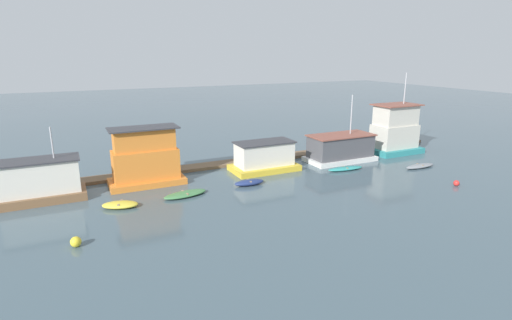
{
  "coord_description": "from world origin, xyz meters",
  "views": [
    {
      "loc": [
        -15.99,
        -34.26,
        11.38
      ],
      "look_at": [
        0.0,
        -1.0,
        1.4
      ],
      "focal_mm": 28.0,
      "sensor_mm": 36.0,
      "label": 1
    }
  ],
  "objects_px": {
    "buoy_yellow": "(76,242)",
    "mooring_post_far_left": "(367,142)",
    "mooring_post_near_right": "(56,184)",
    "mooring_post_far_right": "(383,140)",
    "dinghy_grey": "(420,166)",
    "buoy_red": "(456,183)",
    "houseboat_white": "(340,148)",
    "houseboat_orange": "(146,159)",
    "houseboat_brown": "(40,182)",
    "houseboat_teal": "(395,131)",
    "houseboat_yellow": "(264,157)",
    "dinghy_green": "(185,194)",
    "dinghy_yellow": "(120,205)",
    "dinghy_navy": "(249,182)",
    "dinghy_teal": "(345,169)"
  },
  "relations": [
    {
      "from": "buoy_yellow",
      "to": "mooring_post_far_left",
      "type": "bearing_deg",
      "value": 19.92
    },
    {
      "from": "mooring_post_near_right",
      "to": "mooring_post_far_right",
      "type": "bearing_deg",
      "value": 0.0
    },
    {
      "from": "dinghy_grey",
      "to": "buoy_red",
      "type": "distance_m",
      "value": 5.8
    },
    {
      "from": "houseboat_white",
      "to": "buoy_red",
      "type": "height_order",
      "value": "houseboat_white"
    },
    {
      "from": "houseboat_orange",
      "to": "dinghy_grey",
      "type": "bearing_deg",
      "value": -14.58
    },
    {
      "from": "houseboat_orange",
      "to": "mooring_post_near_right",
      "type": "height_order",
      "value": "houseboat_orange"
    },
    {
      "from": "mooring_post_far_right",
      "to": "buoy_yellow",
      "type": "height_order",
      "value": "mooring_post_far_right"
    },
    {
      "from": "houseboat_orange",
      "to": "houseboat_white",
      "type": "height_order",
      "value": "houseboat_white"
    },
    {
      "from": "houseboat_brown",
      "to": "houseboat_orange",
      "type": "xyz_separation_m",
      "value": [
        8.31,
        0.53,
        0.72
      ]
    },
    {
      "from": "houseboat_brown",
      "to": "mooring_post_far_left",
      "type": "relative_size",
      "value": 3.13
    },
    {
      "from": "houseboat_brown",
      "to": "houseboat_teal",
      "type": "height_order",
      "value": "houseboat_teal"
    },
    {
      "from": "houseboat_white",
      "to": "houseboat_yellow",
      "type": "bearing_deg",
      "value": 177.9
    },
    {
      "from": "dinghy_grey",
      "to": "houseboat_brown",
      "type": "bearing_deg",
      "value": 169.69
    },
    {
      "from": "houseboat_white",
      "to": "dinghy_green",
      "type": "xyz_separation_m",
      "value": [
        -18.22,
        -3.5,
        -1.21
      ]
    },
    {
      "from": "houseboat_white",
      "to": "dinghy_green",
      "type": "height_order",
      "value": "houseboat_white"
    },
    {
      "from": "dinghy_grey",
      "to": "mooring_post_far_left",
      "type": "xyz_separation_m",
      "value": [
        0.25,
        8.34,
        0.85
      ]
    },
    {
      "from": "buoy_red",
      "to": "houseboat_orange",
      "type": "bearing_deg",
      "value": 153.19
    },
    {
      "from": "dinghy_yellow",
      "to": "mooring_post_far_left",
      "type": "height_order",
      "value": "mooring_post_far_left"
    },
    {
      "from": "dinghy_green",
      "to": "buoy_red",
      "type": "relative_size",
      "value": 7.53
    },
    {
      "from": "dinghy_grey",
      "to": "houseboat_yellow",
      "type": "bearing_deg",
      "value": 157.48
    },
    {
      "from": "dinghy_yellow",
      "to": "dinghy_navy",
      "type": "xyz_separation_m",
      "value": [
        11.02,
        0.54,
        0.03
      ]
    },
    {
      "from": "houseboat_brown",
      "to": "dinghy_yellow",
      "type": "relative_size",
      "value": 2.18
    },
    {
      "from": "dinghy_yellow",
      "to": "buoy_red",
      "type": "distance_m",
      "value": 28.41
    },
    {
      "from": "dinghy_navy",
      "to": "dinghy_grey",
      "type": "distance_m",
      "value": 18.19
    },
    {
      "from": "houseboat_orange",
      "to": "buoy_red",
      "type": "relative_size",
      "value": 12.55
    },
    {
      "from": "mooring_post_far_left",
      "to": "dinghy_teal",
      "type": "bearing_deg",
      "value": -143.04
    },
    {
      "from": "houseboat_teal",
      "to": "buoy_yellow",
      "type": "xyz_separation_m",
      "value": [
        -34.63,
        -9.67,
        -2.22
      ]
    },
    {
      "from": "houseboat_white",
      "to": "houseboat_teal",
      "type": "bearing_deg",
      "value": 3.16
    },
    {
      "from": "houseboat_brown",
      "to": "dinghy_teal",
      "type": "height_order",
      "value": "houseboat_brown"
    },
    {
      "from": "dinghy_navy",
      "to": "dinghy_grey",
      "type": "bearing_deg",
      "value": -7.93
    },
    {
      "from": "houseboat_yellow",
      "to": "houseboat_teal",
      "type": "bearing_deg",
      "value": 0.37
    },
    {
      "from": "dinghy_navy",
      "to": "mooring_post_near_right",
      "type": "height_order",
      "value": "mooring_post_near_right"
    },
    {
      "from": "mooring_post_far_left",
      "to": "buoy_red",
      "type": "xyz_separation_m",
      "value": [
        -1.9,
        -13.91,
        -0.78
      ]
    },
    {
      "from": "houseboat_white",
      "to": "dinghy_green",
      "type": "distance_m",
      "value": 18.59
    },
    {
      "from": "houseboat_teal",
      "to": "dinghy_teal",
      "type": "bearing_deg",
      "value": -159.51
    },
    {
      "from": "houseboat_orange",
      "to": "dinghy_green",
      "type": "height_order",
      "value": "houseboat_orange"
    },
    {
      "from": "dinghy_teal",
      "to": "dinghy_navy",
      "type": "bearing_deg",
      "value": -179.68
    },
    {
      "from": "dinghy_navy",
      "to": "mooring_post_near_right",
      "type": "xyz_separation_m",
      "value": [
        -15.36,
        5.83,
        0.36
      ]
    },
    {
      "from": "dinghy_yellow",
      "to": "buoy_red",
      "type": "relative_size",
      "value": 5.78
    },
    {
      "from": "houseboat_orange",
      "to": "dinghy_yellow",
      "type": "relative_size",
      "value": 2.17
    },
    {
      "from": "mooring_post_far_left",
      "to": "buoy_red",
      "type": "relative_size",
      "value": 4.02
    },
    {
      "from": "dinghy_navy",
      "to": "houseboat_white",
      "type": "bearing_deg",
      "value": 14.79
    },
    {
      "from": "dinghy_yellow",
      "to": "mooring_post_far_left",
      "type": "distance_m",
      "value": 29.98
    },
    {
      "from": "houseboat_teal",
      "to": "buoy_yellow",
      "type": "relative_size",
      "value": 14.12
    },
    {
      "from": "dinghy_grey",
      "to": "buoy_yellow",
      "type": "height_order",
      "value": "buoy_yellow"
    },
    {
      "from": "houseboat_orange",
      "to": "houseboat_teal",
      "type": "height_order",
      "value": "houseboat_teal"
    },
    {
      "from": "dinghy_green",
      "to": "buoy_yellow",
      "type": "relative_size",
      "value": 6.0
    },
    {
      "from": "dinghy_yellow",
      "to": "mooring_post_far_right",
      "type": "distance_m",
      "value": 32.36
    },
    {
      "from": "houseboat_yellow",
      "to": "mooring_post_near_right",
      "type": "xyz_separation_m",
      "value": [
        -18.67,
        2.24,
        -0.72
      ]
    },
    {
      "from": "mooring_post_near_right",
      "to": "houseboat_brown",
      "type": "bearing_deg",
      "value": -116.09
    }
  ]
}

